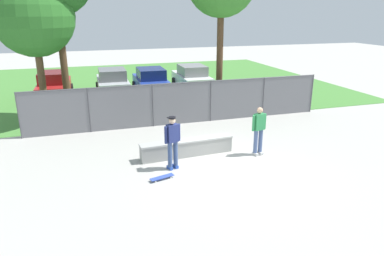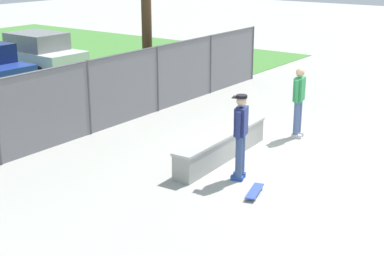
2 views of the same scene
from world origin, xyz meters
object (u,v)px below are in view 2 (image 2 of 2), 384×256
at_px(skateboarder, 241,133).
at_px(car_white, 36,54).
at_px(concrete_ledge, 222,146).
at_px(skateboard, 255,191).
at_px(bystander, 299,99).

bearing_deg(skateboarder, car_white, 69.96).
xyz_separation_m(skateboarder, car_white, (4.38, 12.00, -0.19)).
distance_m(concrete_ledge, skateboard, 2.12).
bearing_deg(concrete_ledge, bystander, -15.05).
xyz_separation_m(skateboard, car_white, (4.91, 12.68, 0.77)).
bearing_deg(concrete_ledge, skateboard, -128.62).
bearing_deg(bystander, car_white, 84.82).
distance_m(skateboarder, car_white, 12.78).
bearing_deg(skateboarder, skateboard, -128.18).
relative_size(skateboarder, bystander, 1.01).
bearing_deg(car_white, concrete_ledge, -108.06).
xyz_separation_m(concrete_ledge, skateboarder, (-0.78, -0.97, 0.72)).
bearing_deg(bystander, skateboard, -165.94).
bearing_deg(concrete_ledge, car_white, 71.94).
xyz_separation_m(skateboard, bystander, (3.85, 0.96, 0.94)).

